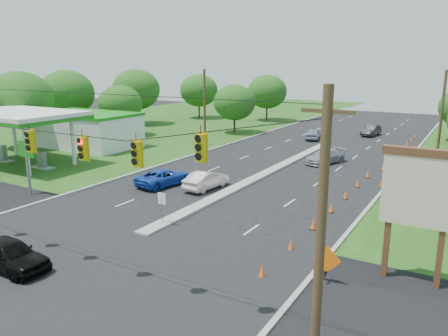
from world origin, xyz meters
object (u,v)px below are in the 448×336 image
Objects in this scene: gas_station at (76,127)px; pylon_sign at (426,197)px; white_sedan at (206,180)px; black_sedan at (9,254)px; blue_pickup at (164,177)px.

pylon_sign reaches higher than gas_station.
pylon_sign is 1.42× the size of white_sedan.
pylon_sign is 1.37× the size of black_sedan.
black_sedan is 0.92× the size of blue_pickup.
pylon_sign reaches higher than white_sedan.
blue_pickup is at bearing -21.26° from gas_station.
pylon_sign is (37.95, -14.05, 1.42)m from gas_station.
pylon_sign is at bearing -63.84° from black_sedan.
blue_pickup is (-2.94, 15.54, -0.09)m from black_sedan.
blue_pickup is at bearing 160.56° from pylon_sign.
gas_station is at bearing 159.69° from pylon_sign.
black_sedan is 1.03× the size of white_sedan.
gas_station reaches higher than white_sedan.
gas_station is 4.05× the size of blue_pickup.
blue_pickup is at bearing 18.39° from white_sedan.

